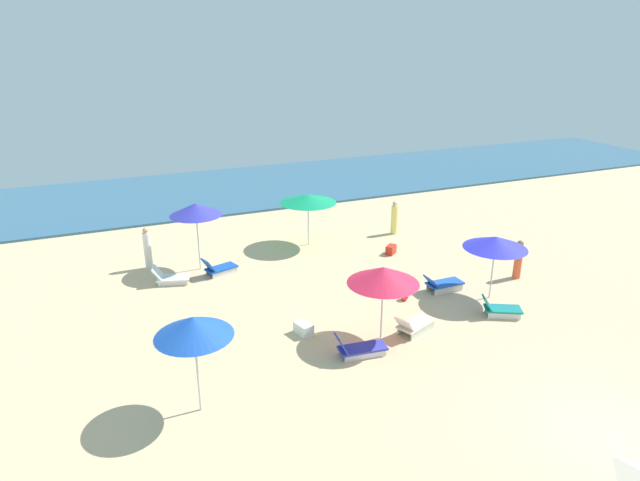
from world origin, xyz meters
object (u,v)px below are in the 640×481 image
(umbrella_0, at_px, (196,209))
(beachgoer_1, at_px, (394,218))
(lounge_chair_1_1, at_px, (500,309))
(umbrella_3, at_px, (193,327))
(lounge_chair_0_0, at_px, (170,277))
(cooler_box_2, at_px, (391,250))
(umbrella_2, at_px, (308,199))
(cooler_box_0, at_px, (304,329))
(umbrella_4, at_px, (383,275))
(lounge_chair_1_0, at_px, (443,284))
(beachgoer_2, at_px, (148,249))
(lounge_chair_0_1, at_px, (219,268))
(lounge_chair_4_0, at_px, (414,325))
(beach_ball_1, at_px, (404,296))
(lounge_chair_4_1, at_px, (359,348))
(umbrella_1, at_px, (496,242))
(beachgoer_0, at_px, (518,260))

(umbrella_0, xyz_separation_m, beachgoer_1, (9.17, 0.64, -1.73))
(lounge_chair_1_1, xyz_separation_m, umbrella_3, (-10.08, -1.03, 2.08))
(lounge_chair_0_0, relative_size, cooler_box_2, 2.81)
(lounge_chair_1_1, distance_m, cooler_box_2, 6.25)
(umbrella_2, bearing_deg, cooler_box_2, -40.43)
(umbrella_0, xyz_separation_m, cooler_box_0, (1.90, -6.34, -2.29))
(umbrella_2, bearing_deg, umbrella_4, -96.64)
(lounge_chair_1_0, bearing_deg, beachgoer_2, 56.43)
(lounge_chair_0_1, distance_m, cooler_box_2, 7.24)
(lounge_chair_4_0, height_order, beachgoer_1, beachgoer_1)
(lounge_chair_1_1, distance_m, umbrella_3, 10.35)
(umbrella_0, bearing_deg, lounge_chair_1_1, -43.11)
(lounge_chair_1_0, height_order, beachgoer_2, beachgoer_2)
(lounge_chair_0_0, distance_m, umbrella_4, 8.64)
(umbrella_2, xyz_separation_m, beachgoer_2, (-6.80, 0.03, -1.30))
(umbrella_2, bearing_deg, lounge_chair_1_0, -66.58)
(beachgoer_1, bearing_deg, beachgoer_2, -19.00)
(umbrella_4, relative_size, beachgoer_2, 1.39)
(beach_ball_1, bearing_deg, lounge_chair_4_1, -140.34)
(lounge_chair_0_1, xyz_separation_m, umbrella_1, (8.31, -5.75, 1.82))
(lounge_chair_0_0, relative_size, lounge_chair_0_1, 1.01)
(umbrella_4, relative_size, lounge_chair_4_1, 1.52)
(beachgoer_1, relative_size, cooler_box_0, 2.64)
(umbrella_3, relative_size, cooler_box_0, 4.35)
(lounge_chair_0_0, bearing_deg, lounge_chair_4_1, -133.40)
(lounge_chair_0_1, distance_m, umbrella_4, 7.74)
(lounge_chair_1_0, xyz_separation_m, umbrella_4, (-3.68, -2.07, 1.83))
(beachgoer_2, distance_m, cooler_box_2, 9.92)
(umbrella_1, relative_size, cooler_box_0, 3.85)
(cooler_box_2, bearing_deg, lounge_chair_4_1, 15.51)
(umbrella_0, distance_m, lounge_chair_1_1, 11.57)
(umbrella_0, xyz_separation_m, lounge_chair_4_0, (5.10, -7.58, -2.21))
(beachgoer_0, xyz_separation_m, beachgoer_2, (-12.77, 6.44, 0.08))
(lounge_chair_1_0, bearing_deg, umbrella_2, 23.30)
(lounge_chair_1_1, height_order, beachgoer_0, beachgoer_0)
(lounge_chair_1_1, distance_m, beachgoer_0, 3.46)
(beach_ball_1, xyz_separation_m, cooler_box_2, (1.76, 4.00, 0.05))
(umbrella_1, bearing_deg, beachgoer_1, 87.63)
(lounge_chair_0_0, relative_size, lounge_chair_1_1, 1.04)
(beach_ball_1, bearing_deg, umbrella_4, -136.11)
(beachgoer_1, bearing_deg, lounge_chair_1_0, 58.30)
(umbrella_2, height_order, umbrella_3, umbrella_3)
(lounge_chair_1_1, xyz_separation_m, umbrella_2, (-3.33, 8.61, 1.86))
(lounge_chair_1_0, relative_size, umbrella_3, 0.56)
(lounge_chair_1_1, xyz_separation_m, cooler_box_0, (-6.39, 1.42, -0.07))
(lounge_chair_1_0, distance_m, beach_ball_1, 1.68)
(lounge_chair_1_0, relative_size, cooler_box_2, 2.79)
(umbrella_2, relative_size, beachgoer_1, 1.56)
(umbrella_4, xyz_separation_m, beachgoer_1, (5.18, 8.12, -1.35))
(lounge_chair_4_1, xyz_separation_m, beachgoer_1, (6.25, 8.74, 0.51))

